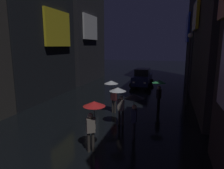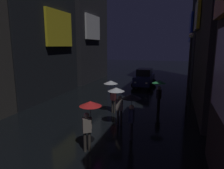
% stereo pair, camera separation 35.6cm
% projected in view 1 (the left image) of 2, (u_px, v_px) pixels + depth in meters
% --- Properties ---
extents(pedestrian_far_right_clear, '(0.90, 0.90, 2.12)m').
position_uv_depth(pedestrian_far_right_clear, '(112.00, 88.00, 12.78)').
color(pedestrian_far_right_clear, '#38332D').
rests_on(pedestrian_far_right_clear, ground).
extents(pedestrian_foreground_left_red, '(0.90, 0.90, 2.12)m').
position_uv_depth(pedestrian_foreground_left_red, '(93.00, 112.00, 8.00)').
color(pedestrian_foreground_left_red, '#38332D').
rests_on(pedestrian_foreground_left_red, ground).
extents(pedestrian_midstreet_left_clear, '(0.90, 0.90, 2.12)m').
position_uv_depth(pedestrian_midstreet_left_clear, '(119.00, 96.00, 10.69)').
color(pedestrian_midstreet_left_clear, '#38332D').
rests_on(pedestrian_midstreet_left_clear, ground).
extents(pedestrian_foreground_right_green, '(0.90, 0.90, 2.12)m').
position_uv_depth(pedestrian_foreground_right_green, '(159.00, 87.00, 13.09)').
color(pedestrian_foreground_right_green, black).
rests_on(pedestrian_foreground_right_green, ground).
extents(pedestrian_midstreet_centre_black, '(0.90, 0.90, 2.12)m').
position_uv_depth(pedestrian_midstreet_centre_black, '(134.00, 104.00, 9.17)').
color(pedestrian_midstreet_centre_black, '#2D2D38').
rests_on(pedestrian_midstreet_centre_black, ground).
extents(car_distant, '(2.26, 4.15, 1.92)m').
position_uv_depth(car_distant, '(142.00, 78.00, 21.38)').
color(car_distant, navy).
rests_on(car_distant, ground).
extents(streetlamp_right_far, '(0.36, 0.36, 5.18)m').
position_uv_depth(streetlamp_right_far, '(189.00, 61.00, 14.09)').
color(streetlamp_right_far, '#2D2D33').
rests_on(streetlamp_right_far, ground).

